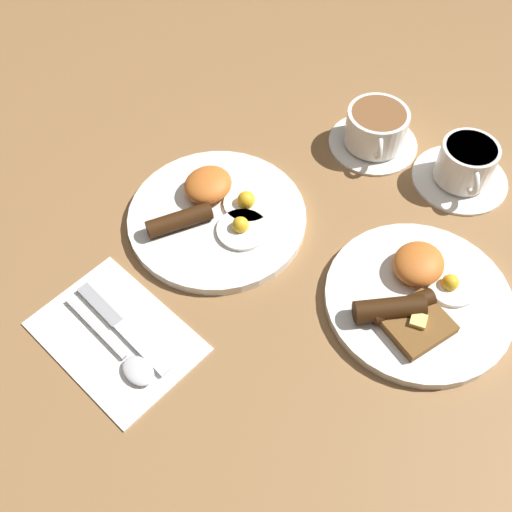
{
  "coord_description": "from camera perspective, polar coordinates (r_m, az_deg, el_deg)",
  "views": [
    {
      "loc": [
        0.39,
        0.4,
        0.69
      ],
      "look_at": [
        0.03,
        0.1,
        0.03
      ],
      "focal_mm": 42.0,
      "sensor_mm": 36.0,
      "label": 1
    }
  ],
  "objects": [
    {
      "name": "ground_plane",
      "position": [
        0.89,
        -3.69,
        3.36
      ],
      "size": [
        3.0,
        3.0,
        0.0
      ],
      "primitive_type": "plane",
      "color": "olive"
    },
    {
      "name": "knife",
      "position": [
        0.8,
        -13.06,
        -6.21
      ],
      "size": [
        0.03,
        0.18,
        0.01
      ],
      "rotation": [
        0.0,
        0.0,
        1.47
      ],
      "color": "silver",
      "rests_on": "napkin"
    },
    {
      "name": "teacup_far",
      "position": [
        0.97,
        19.25,
        8.03
      ],
      "size": [
        0.15,
        0.15,
        0.07
      ],
      "color": "white",
      "rests_on": "ground_plane"
    },
    {
      "name": "napkin",
      "position": [
        0.8,
        -13.18,
        -7.41
      ],
      "size": [
        0.16,
        0.22,
        0.01
      ],
      "primitive_type": "cube",
      "rotation": [
        0.0,
        0.0,
        -0.07
      ],
      "color": "white",
      "rests_on": "ground_plane"
    },
    {
      "name": "breakfast_plate_far",
      "position": [
        0.82,
        15.07,
        -3.8
      ],
      "size": [
        0.25,
        0.25,
        0.05
      ],
      "color": "white",
      "rests_on": "ground_plane"
    },
    {
      "name": "breakfast_plate_near",
      "position": [
        0.88,
        -3.8,
        4.07
      ],
      "size": [
        0.26,
        0.26,
        0.05
      ],
      "color": "white",
      "rests_on": "ground_plane"
    },
    {
      "name": "teacup_near",
      "position": [
        0.99,
        11.31,
        11.63
      ],
      "size": [
        0.14,
        0.14,
        0.07
      ],
      "color": "white",
      "rests_on": "ground_plane"
    },
    {
      "name": "spoon",
      "position": [
        0.77,
        -11.98,
        -9.8
      ],
      "size": [
        0.04,
        0.17,
        0.01
      ],
      "rotation": [
        0.0,
        0.0,
        1.48
      ],
      "color": "silver",
      "rests_on": "napkin"
    }
  ]
}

